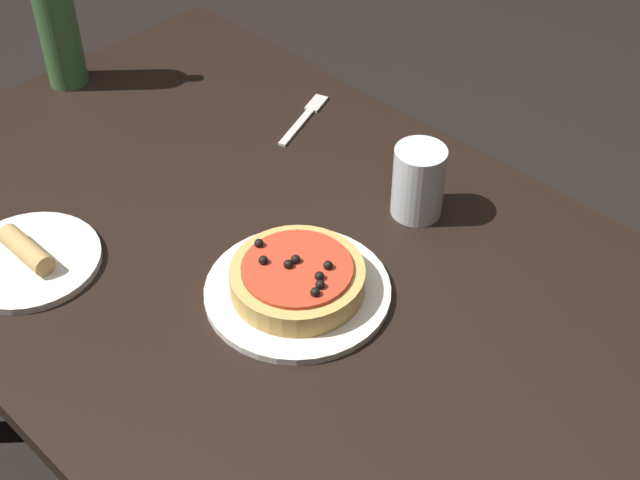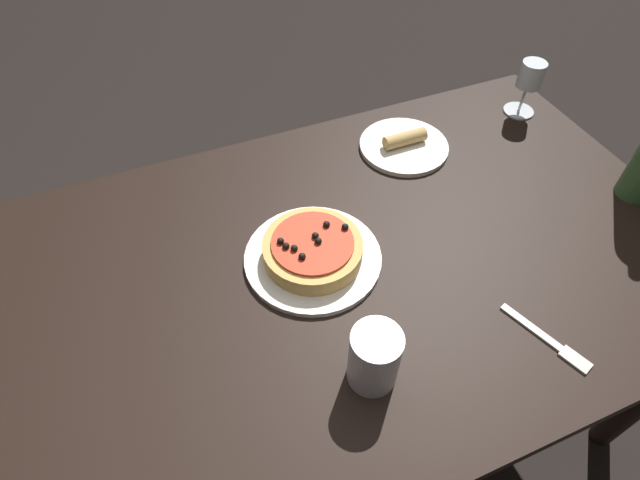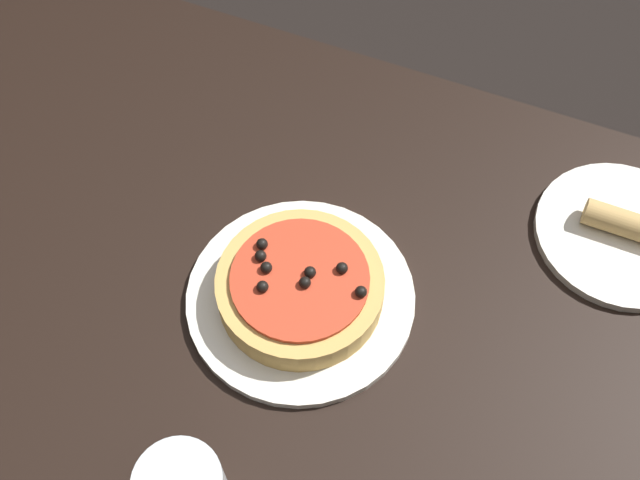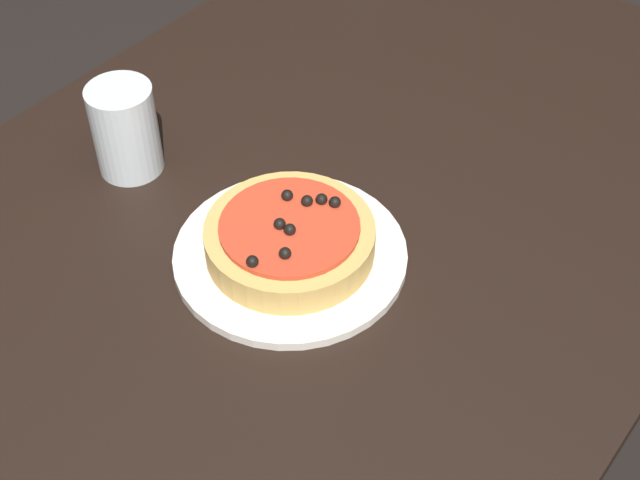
{
  "view_description": "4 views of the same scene",
  "coord_description": "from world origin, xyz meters",
  "px_view_note": "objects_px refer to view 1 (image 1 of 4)",
  "views": [
    {
      "loc": [
        -0.68,
        0.67,
        1.65
      ],
      "look_at": [
        -0.01,
        -0.02,
        0.79
      ],
      "focal_mm": 50.0,
      "sensor_mm": 36.0,
      "label": 1
    },
    {
      "loc": [
        -0.23,
        -0.55,
        1.51
      ],
      "look_at": [
        0.0,
        0.02,
        0.79
      ],
      "focal_mm": 28.0,
      "sensor_mm": 36.0,
      "label": 2
    },
    {
      "loc": [
        0.18,
        -0.35,
        1.52
      ],
      "look_at": [
        0.0,
        0.06,
        0.82
      ],
      "focal_mm": 42.0,
      "sensor_mm": 36.0,
      "label": 3
    },
    {
      "loc": [
        0.54,
        0.5,
        1.48
      ],
      "look_at": [
        -0.03,
        0.06,
        0.75
      ],
      "focal_mm": 50.0,
      "sensor_mm": 36.0,
      "label": 4
    }
  ],
  "objects_px": {
    "side_plate": "(29,259)",
    "water_cup": "(418,182)",
    "dining_table": "(308,316)",
    "wine_bottle": "(55,11)",
    "pizza": "(297,278)",
    "fork": "(306,116)",
    "dinner_plate": "(298,291)"
  },
  "relations": [
    {
      "from": "fork",
      "to": "side_plate",
      "type": "bearing_deg",
      "value": 158.18
    },
    {
      "from": "fork",
      "to": "side_plate",
      "type": "height_order",
      "value": "side_plate"
    },
    {
      "from": "dinner_plate",
      "to": "water_cup",
      "type": "bearing_deg",
      "value": -90.25
    },
    {
      "from": "pizza",
      "to": "dining_table",
      "type": "bearing_deg",
      "value": -72.65
    },
    {
      "from": "pizza",
      "to": "fork",
      "type": "height_order",
      "value": "pizza"
    },
    {
      "from": "pizza",
      "to": "water_cup",
      "type": "distance_m",
      "value": 0.27
    },
    {
      "from": "water_cup",
      "to": "fork",
      "type": "height_order",
      "value": "water_cup"
    },
    {
      "from": "dinner_plate",
      "to": "water_cup",
      "type": "relative_size",
      "value": 2.26
    },
    {
      "from": "fork",
      "to": "side_plate",
      "type": "distance_m",
      "value": 0.58
    },
    {
      "from": "pizza",
      "to": "fork",
      "type": "bearing_deg",
      "value": -46.17
    },
    {
      "from": "side_plate",
      "to": "dining_table",
      "type": "bearing_deg",
      "value": -140.47
    },
    {
      "from": "pizza",
      "to": "wine_bottle",
      "type": "relative_size",
      "value": 0.59
    },
    {
      "from": "wine_bottle",
      "to": "fork",
      "type": "distance_m",
      "value": 0.51
    },
    {
      "from": "dinner_plate",
      "to": "fork",
      "type": "height_order",
      "value": "dinner_plate"
    },
    {
      "from": "dining_table",
      "to": "wine_bottle",
      "type": "bearing_deg",
      "value": -5.17
    },
    {
      "from": "wine_bottle",
      "to": "fork",
      "type": "bearing_deg",
      "value": -150.61
    },
    {
      "from": "wine_bottle",
      "to": "fork",
      "type": "relative_size",
      "value": 1.96
    },
    {
      "from": "dinner_plate",
      "to": "wine_bottle",
      "type": "distance_m",
      "value": 0.76
    },
    {
      "from": "water_cup",
      "to": "side_plate",
      "type": "relative_size",
      "value": 0.56
    },
    {
      "from": "pizza",
      "to": "fork",
      "type": "xyz_separation_m",
      "value": [
        0.32,
        -0.33,
        -0.03
      ]
    },
    {
      "from": "pizza",
      "to": "side_plate",
      "type": "height_order",
      "value": "pizza"
    },
    {
      "from": "dining_table",
      "to": "wine_bottle",
      "type": "xyz_separation_m",
      "value": [
        0.73,
        -0.07,
        0.23
      ]
    },
    {
      "from": "dinner_plate",
      "to": "wine_bottle",
      "type": "bearing_deg",
      "value": -7.39
    },
    {
      "from": "dining_table",
      "to": "dinner_plate",
      "type": "distance_m",
      "value": 0.09
    },
    {
      "from": "dinner_plate",
      "to": "pizza",
      "type": "height_order",
      "value": "pizza"
    },
    {
      "from": "pizza",
      "to": "side_plate",
      "type": "xyz_separation_m",
      "value": [
        0.34,
        0.24,
        -0.02
      ]
    },
    {
      "from": "pizza",
      "to": "side_plate",
      "type": "bearing_deg",
      "value": 35.52
    },
    {
      "from": "dinner_plate",
      "to": "fork",
      "type": "bearing_deg",
      "value": -46.17
    },
    {
      "from": "side_plate",
      "to": "water_cup",
      "type": "bearing_deg",
      "value": -123.64
    },
    {
      "from": "pizza",
      "to": "fork",
      "type": "relative_size",
      "value": 1.16
    },
    {
      "from": "dinner_plate",
      "to": "wine_bottle",
      "type": "relative_size",
      "value": 0.82
    },
    {
      "from": "pizza",
      "to": "side_plate",
      "type": "distance_m",
      "value": 0.42
    }
  ]
}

